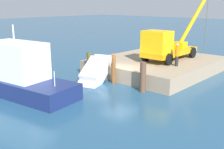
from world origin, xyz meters
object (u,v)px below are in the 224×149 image
object	(u,v)px
dock_worker	(177,54)
moored_yacht	(2,81)
crane_truck	(166,46)
salvaged_car	(94,74)

from	to	relation	value
dock_worker	moored_yacht	xyz separation A→B (m)	(10.96, -8.44, -1.57)
crane_truck	moored_yacht	distance (m)	13.98
salvaged_car	moored_yacht	bearing A→B (deg)	-32.66
moored_yacht	dock_worker	bearing A→B (deg)	142.41
dock_worker	salvaged_car	xyz separation A→B (m)	(5.01, -4.62, -1.48)
crane_truck	moored_yacht	xyz separation A→B (m)	(12.15, -6.63, -1.98)
dock_worker	salvaged_car	distance (m)	6.98
crane_truck	salvaged_car	xyz separation A→B (m)	(6.20, -2.82, -1.88)
crane_truck	moored_yacht	bearing A→B (deg)	-28.63
dock_worker	moored_yacht	size ratio (longest dim) A/B	0.15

